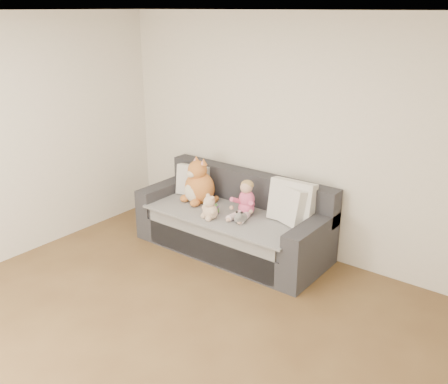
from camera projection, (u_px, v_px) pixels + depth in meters
The scene contains 10 objects.
room_shell at pixel (154, 189), 3.87m from camera, with size 5.00×5.00×5.00m.
sofa at pixel (234, 224), 5.68m from camera, with size 2.20×0.94×0.85m.
cushion_left at pixel (193, 180), 6.04m from camera, with size 0.43×0.28×0.38m.
cushion_right_back at pixel (288, 204), 5.27m from camera, with size 0.47×0.33×0.41m.
cushion_right_front at pixel (292, 201), 5.27m from camera, with size 0.50×0.24×0.46m.
toddler at pixel (245, 201), 5.43m from camera, with size 0.28×0.41×0.40m.
plush_cat at pixel (199, 185), 5.80m from camera, with size 0.44×0.39×0.57m.
teddy_bear at pixel (209, 209), 5.36m from camera, with size 0.22×0.18×0.28m.
plush_cow at pixel (240, 217), 5.27m from camera, with size 0.13×0.19×0.16m.
sippy_cup at pixel (216, 208), 5.53m from camera, with size 0.10×0.08×0.12m.
Camera 1 is at (2.65, -2.13, 2.63)m, focal length 40.00 mm.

